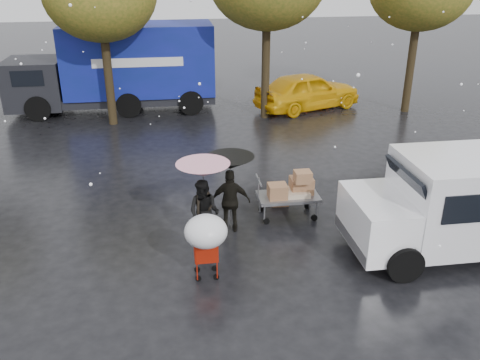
{
  "coord_description": "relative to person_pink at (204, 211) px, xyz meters",
  "views": [
    {
      "loc": [
        -1.38,
        -9.48,
        6.01
      ],
      "look_at": [
        0.16,
        1.0,
        1.3
      ],
      "focal_mm": 38.0,
      "sensor_mm": 36.0,
      "label": 1
    }
  ],
  "objects": [
    {
      "name": "ground",
      "position": [
        0.7,
        -0.68,
        -0.74
      ],
      "size": [
        90.0,
        90.0,
        0.0
      ],
      "primitive_type": "plane",
      "color": "black",
      "rests_on": "ground"
    },
    {
      "name": "person_pink",
      "position": [
        0.0,
        0.0,
        0.0
      ],
      "size": [
        0.65,
        0.62,
        1.49
      ],
      "primitive_type": "imported",
      "rotation": [
        0.0,
        0.0,
        0.67
      ],
      "color": "black",
      "rests_on": "ground"
    },
    {
      "name": "person_middle",
      "position": [
        -0.01,
        -0.11,
        0.01
      ],
      "size": [
        0.92,
        0.85,
        1.52
      ],
      "primitive_type": "imported",
      "rotation": [
        0.0,
        0.0,
        -0.48
      ],
      "color": "black",
      "rests_on": "ground"
    },
    {
      "name": "person_black",
      "position": [
        0.64,
        0.34,
        0.03
      ],
      "size": [
        0.95,
        0.5,
        1.55
      ],
      "primitive_type": "imported",
      "rotation": [
        0.0,
        0.0,
        3.0
      ],
      "color": "black",
      "rests_on": "ground"
    },
    {
      "name": "umbrella_pink",
      "position": [
        -0.0,
        0.0,
        0.99
      ],
      "size": [
        1.19,
        1.19,
        1.89
      ],
      "color": "#4C4C4C",
      "rests_on": "ground"
    },
    {
      "name": "umbrella_black",
      "position": [
        0.64,
        0.34,
        0.99
      ],
      "size": [
        1.1,
        1.1,
        1.89
      ],
      "color": "#4C4C4C",
      "rests_on": "ground"
    },
    {
      "name": "vendor_cart",
      "position": [
        2.22,
        0.82,
        -0.02
      ],
      "size": [
        1.52,
        0.8,
        1.27
      ],
      "color": "slate",
      "rests_on": "ground"
    },
    {
      "name": "shopping_cart",
      "position": [
        -0.09,
        -1.61,
        0.32
      ],
      "size": [
        0.84,
        0.84,
        1.46
      ],
      "color": "#B01C0A",
      "rests_on": "ground"
    },
    {
      "name": "white_van",
      "position": [
        5.62,
        -1.22,
        0.42
      ],
      "size": [
        4.91,
        2.18,
        2.2
      ],
      "color": "white",
      "rests_on": "ground"
    },
    {
      "name": "blue_truck",
      "position": [
        -2.55,
        11.27,
        1.01
      ],
      "size": [
        8.3,
        2.6,
        3.5
      ],
      "color": "navy",
      "rests_on": "ground"
    },
    {
      "name": "box_ground_near",
      "position": [
        3.58,
        -1.16,
        -0.53
      ],
      "size": [
        0.57,
        0.51,
        0.44
      ],
      "primitive_type": "cube",
      "rotation": [
        0.0,
        0.0,
        -0.28
      ],
      "color": "brown",
      "rests_on": "ground"
    },
    {
      "name": "box_ground_far",
      "position": [
        2.08,
        1.52,
        -0.57
      ],
      "size": [
        0.47,
        0.37,
        0.35
      ],
      "primitive_type": "cube",
      "rotation": [
        0.0,
        0.0,
        -0.04
      ],
      "color": "brown",
      "rests_on": "ground"
    },
    {
      "name": "yellow_taxi",
      "position": [
        5.2,
        10.25,
        0.04
      ],
      "size": [
        4.94,
        3.33,
        1.56
      ],
      "primitive_type": "imported",
      "rotation": [
        0.0,
        0.0,
        1.93
      ],
      "color": "#EDAD0C",
      "rests_on": "ground"
    }
  ]
}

